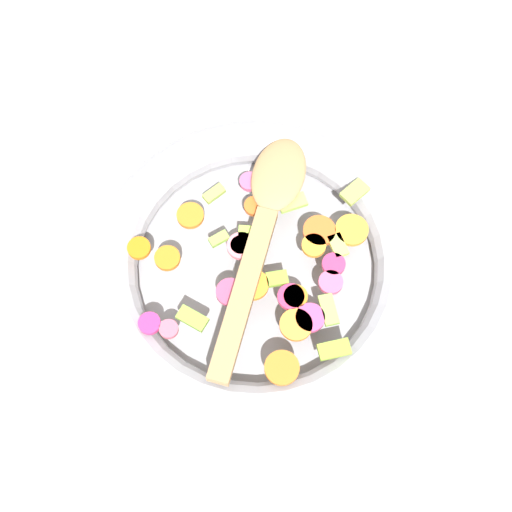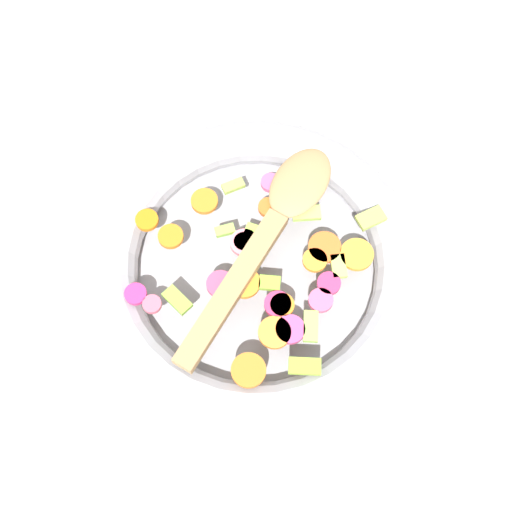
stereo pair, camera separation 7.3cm
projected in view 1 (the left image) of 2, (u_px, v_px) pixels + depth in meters
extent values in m
plane|color=silver|center=(256.00, 273.00, 0.78)|extent=(4.00, 4.00, 0.00)
cylinder|color=gray|center=(256.00, 271.00, 0.78)|extent=(0.30, 0.30, 0.01)
torus|color=#9E9EA5|center=(256.00, 265.00, 0.76)|extent=(0.35, 0.35, 0.05)
cylinder|color=orange|center=(319.00, 231.00, 0.74)|extent=(0.04, 0.04, 0.01)
cylinder|color=orange|center=(167.00, 258.00, 0.73)|extent=(0.03, 0.03, 0.01)
cylinder|color=orange|center=(139.00, 248.00, 0.73)|extent=(0.03, 0.03, 0.01)
cylinder|color=orange|center=(352.00, 230.00, 0.74)|extent=(0.05, 0.05, 0.01)
cylinder|color=orange|center=(314.00, 246.00, 0.74)|extent=(0.04, 0.04, 0.01)
cylinder|color=orange|center=(282.00, 368.00, 0.69)|extent=(0.05, 0.05, 0.01)
cylinder|color=orange|center=(296.00, 297.00, 0.72)|extent=(0.03, 0.03, 0.01)
cylinder|color=orange|center=(253.00, 285.00, 0.72)|extent=(0.05, 0.05, 0.01)
cylinder|color=orange|center=(238.00, 249.00, 0.73)|extent=(0.02, 0.02, 0.01)
cylinder|color=#D76023|center=(254.00, 206.00, 0.75)|extent=(0.03, 0.03, 0.01)
cylinder|color=orange|center=(190.00, 216.00, 0.75)|extent=(0.03, 0.03, 0.01)
cylinder|color=orange|center=(296.00, 325.00, 0.70)|extent=(0.05, 0.05, 0.01)
cube|color=#A8C84E|center=(214.00, 194.00, 0.76)|extent=(0.02, 0.03, 0.01)
cube|color=#95C744|center=(245.00, 237.00, 0.74)|extent=(0.02, 0.03, 0.01)
cube|color=#A4BA4D|center=(355.00, 192.00, 0.76)|extent=(0.02, 0.03, 0.01)
cube|color=#8BB232|center=(334.00, 349.00, 0.70)|extent=(0.03, 0.03, 0.01)
cube|color=#B5CC59|center=(338.00, 246.00, 0.74)|extent=(0.03, 0.03, 0.01)
cube|color=#91CC4A|center=(219.00, 239.00, 0.74)|extent=(0.02, 0.02, 0.01)
cube|color=#81B734|center=(277.00, 279.00, 0.72)|extent=(0.03, 0.03, 0.01)
cube|color=#9ACA51|center=(329.00, 310.00, 0.71)|extent=(0.03, 0.03, 0.01)
cube|color=#ADDA56|center=(291.00, 202.00, 0.75)|extent=(0.03, 0.03, 0.01)
cube|color=#84B93B|center=(192.00, 318.00, 0.71)|extent=(0.03, 0.02, 0.01)
cylinder|color=#CF2D71|center=(150.00, 323.00, 0.70)|extent=(0.03, 0.03, 0.01)
cylinder|color=#DA325E|center=(291.00, 297.00, 0.72)|extent=(0.03, 0.03, 0.01)
cylinder|color=#CC3161|center=(334.00, 264.00, 0.73)|extent=(0.03, 0.03, 0.01)
cylinder|color=#C4446B|center=(232.00, 293.00, 0.72)|extent=(0.04, 0.04, 0.01)
cylinder|color=#D15484|center=(249.00, 182.00, 0.76)|extent=(0.02, 0.02, 0.01)
cylinder|color=#E3537D|center=(331.00, 282.00, 0.72)|extent=(0.03, 0.03, 0.01)
cylinder|color=#D6586E|center=(169.00, 329.00, 0.70)|extent=(0.03, 0.03, 0.01)
cylinder|color=pink|center=(243.00, 244.00, 0.74)|extent=(0.04, 0.04, 0.01)
cylinder|color=#DD447F|center=(310.00, 318.00, 0.71)|extent=(0.03, 0.03, 0.01)
cube|color=#A87F51|center=(244.00, 293.00, 0.71)|extent=(0.08, 0.18, 0.01)
ellipsoid|color=#A87F51|center=(279.00, 174.00, 0.76)|extent=(0.08, 0.10, 0.01)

